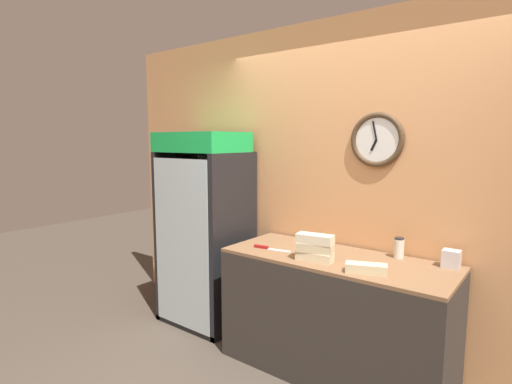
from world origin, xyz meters
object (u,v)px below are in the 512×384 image
sandwich_stack_middle (315,248)px  sandwich_stack_top (315,239)px  chefs_knife (267,248)px  beverage_cooler (208,219)px  napkin_dispenser (451,259)px  sandwich_stack_bottom (315,257)px  condiment_jar (399,248)px  sandwich_flat_left (366,268)px

sandwich_stack_middle → sandwich_stack_top: 0.06m
sandwich_stack_top → chefs_knife: bearing=173.9°
beverage_cooler → sandwich_stack_top: bearing=-11.3°
sandwich_stack_middle → napkin_dispenser: (0.80, 0.43, -0.04)m
chefs_knife → sandwich_stack_top: bearing=-6.1°
sandwich_stack_bottom → sandwich_stack_top: bearing=180.0°
chefs_knife → napkin_dispenser: napkin_dispenser is taller
condiment_jar → sandwich_stack_middle: bearing=-135.6°
sandwich_stack_bottom → chefs_knife: bearing=173.9°
sandwich_flat_left → condiment_jar: bearing=82.9°
sandwich_stack_middle → condiment_jar: (0.45, 0.44, -0.02)m
chefs_knife → condiment_jar: 0.98m
chefs_knife → napkin_dispenser: bearing=16.9°
beverage_cooler → napkin_dispenser: bearing=4.6°
sandwich_stack_top → condiment_jar: sandwich_stack_top is taller
sandwich_stack_middle → condiment_jar: 0.63m
condiment_jar → napkin_dispenser: size_ratio=1.27×
sandwich_stack_top → sandwich_flat_left: (0.39, -0.02, -0.13)m
sandwich_stack_middle → chefs_knife: sandwich_stack_middle is taller
sandwich_stack_bottom → sandwich_stack_middle: sandwich_stack_middle is taller
beverage_cooler → sandwich_flat_left: (1.69, -0.28, -0.07)m
beverage_cooler → sandwich_flat_left: size_ratio=6.51×
sandwich_stack_bottom → sandwich_stack_middle: 0.06m
beverage_cooler → condiment_jar: size_ratio=11.91×
sandwich_stack_top → sandwich_flat_left: bearing=-3.5°
sandwich_flat_left → condiment_jar: size_ratio=1.83×
sandwich_stack_middle → napkin_dispenser: sandwich_stack_middle is taller
sandwich_flat_left → napkin_dispenser: 0.61m
beverage_cooler → condiment_jar: 1.76m
sandwich_stack_bottom → chefs_knife: (-0.45, 0.05, -0.02)m
chefs_knife → napkin_dispenser: 1.31m
beverage_cooler → sandwich_stack_top: size_ratio=6.66×
beverage_cooler → sandwich_stack_middle: 1.33m
beverage_cooler → napkin_dispenser: (2.10, 0.17, -0.04)m
napkin_dispenser → condiment_jar: bearing=178.4°
chefs_knife → napkin_dispenser: (1.25, 0.38, 0.05)m
sandwich_stack_middle → sandwich_flat_left: (0.39, -0.02, -0.07)m
sandwich_stack_top → chefs_knife: 0.48m
condiment_jar → chefs_knife: bearing=-156.6°
sandwich_stack_top → napkin_dispenser: bearing=28.2°
sandwich_stack_bottom → napkin_dispenser: (0.80, 0.43, 0.03)m
sandwich_stack_middle → sandwich_stack_top: sandwich_stack_top is taller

